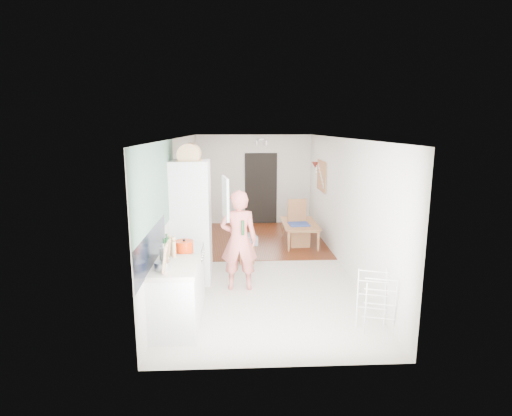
{
  "coord_description": "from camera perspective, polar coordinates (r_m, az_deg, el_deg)",
  "views": [
    {
      "loc": [
        -0.46,
        -7.6,
        2.71
      ],
      "look_at": [
        -0.09,
        0.2,
        1.12
      ],
      "focal_mm": 28.0,
      "sensor_mm": 36.0,
      "label": 1
    }
  ],
  "objects": [
    {
      "name": "fridge_door",
      "position": [
        6.63,
        -4.39,
        1.42
      ],
      "size": [
        0.14,
        0.56,
        0.7
      ],
      "primitive_type": "cube",
      "rotation": [
        0.0,
        0.0,
        -1.4
      ],
      "color": "silver",
      "rests_on": "room_shell"
    },
    {
      "name": "tile_splashback",
      "position": [
        5.41,
        -14.66,
        -5.62
      ],
      "size": [
        0.02,
        1.9,
        0.5
      ],
      "primitive_type": "cube",
      "color": "black",
      "rests_on": "room_shell"
    },
    {
      "name": "base_cabinet",
      "position": [
        5.61,
        -11.36,
        -12.69
      ],
      "size": [
        0.6,
        0.9,
        0.86
      ],
      "primitive_type": "cube",
      "color": "silver",
      "rests_on": "room_shell"
    },
    {
      "name": "pinboard",
      "position": [
        9.79,
        9.38,
        4.56
      ],
      "size": [
        0.03,
        0.9,
        0.7
      ],
      "primitive_type": "cube",
      "color": "tan",
      "rests_on": "room_shell"
    },
    {
      "name": "fridge_housing",
      "position": [
        7.06,
        -9.22,
        -2.01
      ],
      "size": [
        0.66,
        0.66,
        2.15
      ],
      "primitive_type": "cube",
      "color": "silver",
      "rests_on": "room_shell"
    },
    {
      "name": "pinboard_frame",
      "position": [
        9.79,
        9.29,
        4.56
      ],
      "size": [
        0.0,
        0.94,
        0.74
      ],
      "primitive_type": "cube",
      "color": "olive",
      "rests_on": "room_shell"
    },
    {
      "name": "fridge_interior",
      "position": [
        6.94,
        -6.8,
        1.83
      ],
      "size": [
        0.02,
        0.52,
        0.66
      ],
      "primitive_type": "cube",
      "color": "white",
      "rests_on": "room_shell"
    },
    {
      "name": "floor",
      "position": [
        8.09,
        0.72,
        -8.06
      ],
      "size": [
        3.2,
        7.0,
        0.01
      ],
      "primitive_type": "cube",
      "color": "#BBB2A1",
      "rests_on": "ground"
    },
    {
      "name": "drying_rack",
      "position": [
        5.72,
        16.74,
        -12.78
      ],
      "size": [
        0.5,
        0.48,
        0.8
      ],
      "primitive_type": null,
      "rotation": [
        0.0,
        0.0,
        -0.3
      ],
      "color": "silver",
      "rests_on": "floor"
    },
    {
      "name": "room_shell",
      "position": [
        7.76,
        0.75,
        0.68
      ],
      "size": [
        3.2,
        7.0,
        2.5
      ],
      "primitive_type": null,
      "color": "beige",
      "rests_on": "ground"
    },
    {
      "name": "worktop",
      "position": [
        5.44,
        -11.55,
        -8.26
      ],
      "size": [
        0.62,
        0.92,
        0.06
      ],
      "primitive_type": "cube",
      "color": "beige",
      "rests_on": "room_shell"
    },
    {
      "name": "bottle_a",
      "position": [
        5.69,
        -12.6,
        -5.63
      ],
      "size": [
        0.07,
        0.07,
        0.28
      ],
      "primitive_type": "cylinder",
      "rotation": [
        0.0,
        0.0,
        0.04
      ],
      "color": "#17401C",
      "rests_on": "worktop"
    },
    {
      "name": "dining_chair",
      "position": [
        9.23,
        6.13,
        -2.2
      ],
      "size": [
        0.48,
        0.48,
        1.06
      ],
      "primitive_type": null,
      "rotation": [
        0.0,
        0.0,
        0.07
      ],
      "color": "olive",
      "rests_on": "floor"
    },
    {
      "name": "wall_sconce",
      "position": [
        10.39,
        8.45,
        6.1
      ],
      "size": [
        0.18,
        0.18,
        0.16
      ],
      "primitive_type": "cone",
      "color": "maroon",
      "rests_on": "room_shell"
    },
    {
      "name": "bottle_b",
      "position": [
        5.55,
        -12.96,
        -6.19
      ],
      "size": [
        0.07,
        0.07,
        0.26
      ],
      "primitive_type": "cylinder",
      "rotation": [
        0.0,
        0.0,
        0.21
      ],
      "color": "#17401C",
      "rests_on": "worktop"
    },
    {
      "name": "person",
      "position": [
        6.64,
        -2.48,
        -3.38
      ],
      "size": [
        0.74,
        0.49,
        2.01
      ],
      "primitive_type": "imported",
      "rotation": [
        0.0,
        0.0,
        3.13
      ],
      "color": "#DA6B61",
      "rests_on": "floor"
    },
    {
      "name": "wood_floor_overlay",
      "position": [
        9.84,
        0.08,
        -4.42
      ],
      "size": [
        3.2,
        3.3,
        0.01
      ],
      "primitive_type": "cube",
      "color": "maroon",
      "rests_on": "room_shell"
    },
    {
      "name": "pepper_mill_front",
      "position": [
        5.71,
        -11.66,
        -5.77
      ],
      "size": [
        0.08,
        0.08,
        0.23
      ],
      "primitive_type": "cylinder",
      "rotation": [
        0.0,
        0.0,
        0.33
      ],
      "color": "#D8B57D",
      "rests_on": "worktop"
    },
    {
      "name": "cooker_top",
      "position": [
        6.14,
        -10.5,
        -5.82
      ],
      "size": [
        0.6,
        0.6,
        0.04
      ],
      "primitive_type": "cube",
      "color": "silver",
      "rests_on": "room_shell"
    },
    {
      "name": "red_casserole",
      "position": [
        5.94,
        -10.22,
        -5.38
      ],
      "size": [
        0.27,
        0.27,
        0.16
      ],
      "primitive_type": "cylinder",
      "rotation": [
        0.0,
        0.0,
        0.01
      ],
      "color": "red",
      "rests_on": "cooker_top"
    },
    {
      "name": "pepper_mill_back",
      "position": [
        5.8,
        -12.13,
        -5.53
      ],
      "size": [
        0.06,
        0.06,
        0.23
      ],
      "primitive_type": "cylinder",
      "rotation": [
        0.0,
        0.0,
        0.02
      ],
      "color": "#D8B57D",
      "rests_on": "worktop"
    },
    {
      "name": "doorway_recess",
      "position": [
        11.23,
        0.7,
        2.76
      ],
      "size": [
        0.9,
        0.04,
        2.0
      ],
      "primitive_type": "cube",
      "color": "black",
      "rests_on": "room_shell"
    },
    {
      "name": "dining_table",
      "position": [
        9.49,
        6.36,
        -3.81
      ],
      "size": [
        0.69,
        1.22,
        0.43
      ],
      "primitive_type": "imported",
      "rotation": [
        0.0,
        0.0,
        1.56
      ],
      "color": "olive",
      "rests_on": "floor"
    },
    {
      "name": "sage_wall_panel",
      "position": [
        5.78,
        -13.96,
        2.64
      ],
      "size": [
        0.02,
        3.0,
        1.3
      ],
      "primitive_type": "cube",
      "color": "#557560",
      "rests_on": "room_shell"
    },
    {
      "name": "held_bottle",
      "position": [
        6.47,
        -1.9,
        -2.84
      ],
      "size": [
        0.05,
        0.05,
        0.24
      ],
      "primitive_type": "cylinder",
      "color": "#17401C",
      "rests_on": "person"
    },
    {
      "name": "bread_bin",
      "position": [
        6.83,
        -9.51,
        7.54
      ],
      "size": [
        0.46,
        0.45,
        0.21
      ],
      "primitive_type": null,
      "rotation": [
        0.0,
        0.0,
        -0.2
      ],
      "color": "#D8B57D",
      "rests_on": "fridge_housing"
    },
    {
      "name": "chopping_boards",
      "position": [
        5.19,
        -12.67,
        -6.73
      ],
      "size": [
        0.12,
        0.28,
        0.38
      ],
      "primitive_type": null,
      "rotation": [
        0.0,
        0.0,
        -0.3
      ],
      "color": "#D8B57D",
      "rests_on": "worktop"
    },
    {
      "name": "range_cooker",
      "position": [
        6.29,
        -10.34,
        -9.82
      ],
      "size": [
        0.6,
        0.6,
        0.88
      ],
      "primitive_type": "cube",
      "color": "silver",
      "rests_on": "room_shell"
    },
    {
      "name": "grey_drape",
      "position": [
        8.07,
        -1.45,
        -4.51
      ],
      "size": [
        0.48,
        0.48,
        0.18
      ],
      "primitive_type": "cube",
      "rotation": [
        0.0,
        0.0,
        0.21
      ],
      "color": "gray",
      "rests_on": "stool"
    },
    {
      "name": "bottle_c",
      "position": [
        5.46,
        -13.11,
        -6.67
      ],
      "size": [
        0.12,
        0.12,
        0.22
      ],
      "primitive_type": "cylinder",
      "rotation": [
        0.0,
        0.0,
        0.34
      ],
      "color": "silver",
      "rests_on": "worktop"
    },
    {
      "name": "steel_pan",
      "position": [
        5.28,
        -13.22,
        -8.02
      ],
      "size": [
        0.21,
        0.21,
        0.1
      ],
      "primitive_type": "cylinder",
      "rotation": [
        0.0,
        0.0,
        -0.01
      ],
      "color": "silver",
      "rests_on": "worktop"
    },
    {
      "name": "stool",
      "position": [
        8.15,
        -1.35,
        -6.47
      ],
      "size": [
        0.31,
        0.31,
        0.39
      ],
      "primitive_type": null,
      "rotation": [
        0.0,
        0.0,
        0.07
      ],
      "color": "olive",
      "rests_on": "floor"
    }
  ]
}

